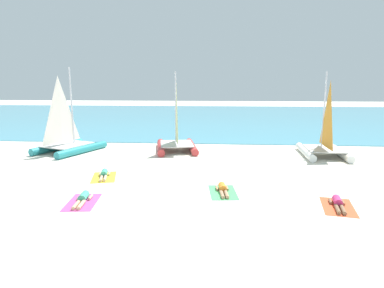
{
  "coord_description": "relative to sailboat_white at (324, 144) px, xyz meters",
  "views": [
    {
      "loc": [
        1.35,
        -12.27,
        4.52
      ],
      "look_at": [
        0.0,
        5.18,
        1.2
      ],
      "focal_mm": 30.2,
      "sensor_mm": 36.0,
      "label": 1
    }
  ],
  "objects": [
    {
      "name": "sunbather_leftmost",
      "position": [
        -12.13,
        -5.52,
        -0.65
      ],
      "size": [
        0.77,
        1.55,
        0.3
      ],
      "rotation": [
        0.0,
        0.0,
        0.26
      ],
      "color": "#3FB28C",
      "rests_on": "towel_leftmost"
    },
    {
      "name": "sailboat_teal",
      "position": [
        -16.48,
        -0.05,
        0.04
      ],
      "size": [
        4.05,
        4.93,
        5.53
      ],
      "rotation": [
        0.0,
        0.0,
        -0.37
      ],
      "color": "teal",
      "rests_on": "ground"
    },
    {
      "name": "sailboat_red",
      "position": [
        -9.37,
        0.93,
        0.01
      ],
      "size": [
        3.29,
        4.46,
        5.29
      ],
      "rotation": [
        0.0,
        0.0,
        0.19
      ],
      "color": "#CC3838",
      "rests_on": "ground"
    },
    {
      "name": "towel_center_left",
      "position": [
        -11.79,
        -8.91,
        -0.77
      ],
      "size": [
        1.32,
        2.02,
        0.01
      ],
      "primitive_type": "cube",
      "rotation": [
        0.0,
        0.0,
        0.12
      ],
      "color": "#D84C99",
      "rests_on": "ground"
    },
    {
      "name": "towel_rightmost",
      "position": [
        -2.15,
        -8.64,
        -0.77
      ],
      "size": [
        1.44,
        2.07,
        0.01
      ],
      "primitive_type": "cube",
      "rotation": [
        0.0,
        0.0,
        -0.19
      ],
      "color": "#EA5933",
      "rests_on": "ground"
    },
    {
      "name": "sunbather_center_left",
      "position": [
        -11.8,
        -8.84,
        -0.65
      ],
      "size": [
        0.6,
        1.57,
        0.3
      ],
      "rotation": [
        0.0,
        0.0,
        0.12
      ],
      "color": "#3FB28C",
      "rests_on": "towel_center_left"
    },
    {
      "name": "ocean_water",
      "position": [
        -8.02,
        23.45,
        -0.76
      ],
      "size": [
        120.0,
        40.0,
        0.05
      ],
      "primitive_type": "cube",
      "color": "#4C9EB7",
      "rests_on": "ground"
    },
    {
      "name": "sailboat_white",
      "position": [
        0.0,
        0.0,
        0.0
      ],
      "size": [
        2.75,
        4.13,
        5.24
      ],
      "rotation": [
        0.0,
        0.0,
        -0.05
      ],
      "color": "white",
      "rests_on": "ground"
    },
    {
      "name": "towel_center_right",
      "position": [
        -6.38,
        -7.36,
        -0.77
      ],
      "size": [
        1.29,
        2.0,
        0.01
      ],
      "primitive_type": "cube",
      "rotation": [
        0.0,
        0.0,
        0.1
      ],
      "color": "#4CB266",
      "rests_on": "ground"
    },
    {
      "name": "sunbather_center_right",
      "position": [
        -6.38,
        -7.29,
        -0.65
      ],
      "size": [
        0.58,
        1.57,
        0.3
      ],
      "rotation": [
        0.0,
        0.0,
        0.1
      ],
      "color": "orange",
      "rests_on": "towel_center_right"
    },
    {
      "name": "ground_plane",
      "position": [
        -8.02,
        1.94,
        -0.78
      ],
      "size": [
        120.0,
        120.0,
        0.0
      ],
      "primitive_type": "plane",
      "color": "silver"
    },
    {
      "name": "sunbather_rightmost",
      "position": [
        -2.14,
        -8.58,
        -0.65
      ],
      "size": [
        0.69,
        1.56,
        0.3
      ],
      "rotation": [
        0.0,
        0.0,
        -0.19
      ],
      "color": "#D83372",
      "rests_on": "towel_rightmost"
    },
    {
      "name": "towel_leftmost",
      "position": [
        -12.12,
        -5.58,
        -0.77
      ],
      "size": [
        1.54,
        2.12,
        0.01
      ],
      "primitive_type": "cube",
      "rotation": [
        0.0,
        0.0,
        0.26
      ],
      "color": "yellow",
      "rests_on": "ground"
    }
  ]
}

